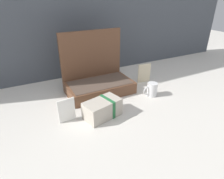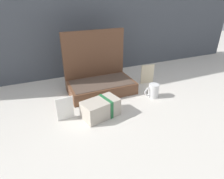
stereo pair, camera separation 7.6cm
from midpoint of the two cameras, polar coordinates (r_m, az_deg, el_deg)
The scene contains 6 objects.
ground_plane at distance 1.29m, azimuth -1.72°, elevation -3.56°, with size 6.00×6.00×0.00m, color beige.
open_suitcase at distance 1.40m, azimuth -5.91°, elevation 3.25°, with size 0.46×0.28×0.42m.
cream_toiletry_bag at distance 1.12m, azimuth -4.67°, elevation -5.69°, with size 0.23×0.17×0.11m.
coffee_mug at distance 1.36m, azimuth 10.16°, elevation -0.02°, with size 0.11×0.07×0.10m.
info_card_left at distance 1.11m, azimuth -15.22°, elevation -6.01°, with size 0.10×0.01×0.14m, color white.
poster_card_right at distance 1.56m, azimuth 8.15°, elevation 4.81°, with size 0.11×0.01×0.15m, color beige.
Camera 1 is at (-0.51, -0.99, 0.65)m, focal length 30.83 mm.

